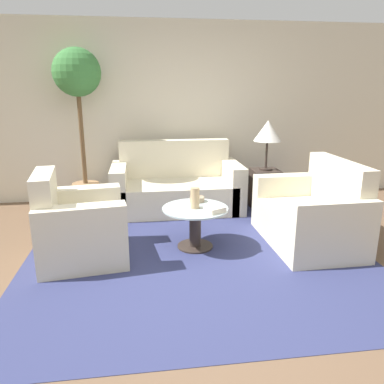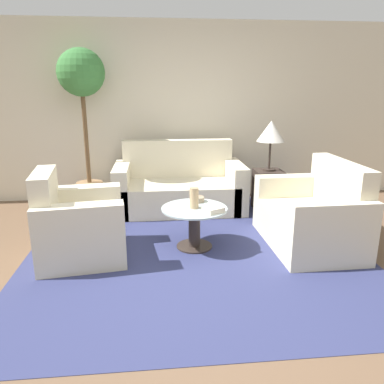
{
  "view_description": "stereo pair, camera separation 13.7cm",
  "coord_description": "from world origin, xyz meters",
  "px_view_note": "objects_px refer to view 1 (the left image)",
  "views": [
    {
      "loc": [
        -0.43,
        -3.0,
        1.68
      ],
      "look_at": [
        0.11,
        0.95,
        0.55
      ],
      "focal_mm": 35.0,
      "sensor_mm": 36.0,
      "label": 1
    },
    {
      "loc": [
        -0.29,
        -3.02,
        1.68
      ],
      "look_at": [
        0.11,
        0.95,
        0.55
      ],
      "focal_mm": 35.0,
      "sensor_mm": 36.0,
      "label": 2
    }
  ],
  "objects_px": {
    "sofa_main": "(176,188)",
    "loveseat": "(314,217)",
    "coffee_table": "(195,222)",
    "vase": "(195,198)",
    "table_lamp": "(268,132)",
    "armchair": "(76,230)",
    "bowl": "(197,199)",
    "book_stack": "(215,210)",
    "potted_plant": "(79,95)"
  },
  "relations": [
    {
      "from": "sofa_main",
      "to": "loveseat",
      "type": "bearing_deg",
      "value": -45.83
    },
    {
      "from": "sofa_main",
      "to": "loveseat",
      "type": "distance_m",
      "value": 1.98
    },
    {
      "from": "coffee_table",
      "to": "vase",
      "type": "xyz_separation_m",
      "value": [
        -0.0,
        -0.01,
        0.27
      ]
    },
    {
      "from": "coffee_table",
      "to": "table_lamp",
      "type": "bearing_deg",
      "value": 45.95
    },
    {
      "from": "armchair",
      "to": "bowl",
      "type": "distance_m",
      "value": 1.32
    },
    {
      "from": "loveseat",
      "to": "book_stack",
      "type": "height_order",
      "value": "loveseat"
    },
    {
      "from": "loveseat",
      "to": "table_lamp",
      "type": "xyz_separation_m",
      "value": [
        -0.14,
        1.25,
        0.79
      ]
    },
    {
      "from": "coffee_table",
      "to": "loveseat",
      "type": "bearing_deg",
      "value": -1.69
    },
    {
      "from": "sofa_main",
      "to": "vase",
      "type": "relative_size",
      "value": 7.98
    },
    {
      "from": "coffee_table",
      "to": "potted_plant",
      "type": "height_order",
      "value": "potted_plant"
    },
    {
      "from": "coffee_table",
      "to": "book_stack",
      "type": "bearing_deg",
      "value": -43.25
    },
    {
      "from": "table_lamp",
      "to": "bowl",
      "type": "height_order",
      "value": "table_lamp"
    },
    {
      "from": "vase",
      "to": "bowl",
      "type": "height_order",
      "value": "vase"
    },
    {
      "from": "table_lamp",
      "to": "book_stack",
      "type": "bearing_deg",
      "value": -125.83
    },
    {
      "from": "coffee_table",
      "to": "vase",
      "type": "relative_size",
      "value": 3.14
    },
    {
      "from": "vase",
      "to": "bowl",
      "type": "xyz_separation_m",
      "value": [
        0.06,
        0.23,
        -0.08
      ]
    },
    {
      "from": "potted_plant",
      "to": "book_stack",
      "type": "relative_size",
      "value": 9.3
    },
    {
      "from": "loveseat",
      "to": "table_lamp",
      "type": "bearing_deg",
      "value": -174.45
    },
    {
      "from": "armchair",
      "to": "book_stack",
      "type": "xyz_separation_m",
      "value": [
        1.39,
        -0.06,
        0.17
      ]
    },
    {
      "from": "potted_plant",
      "to": "book_stack",
      "type": "bearing_deg",
      "value": -49.39
    },
    {
      "from": "loveseat",
      "to": "coffee_table",
      "type": "relative_size",
      "value": 1.86
    },
    {
      "from": "armchair",
      "to": "vase",
      "type": "xyz_separation_m",
      "value": [
        1.21,
        0.09,
        0.26
      ]
    },
    {
      "from": "table_lamp",
      "to": "bowl",
      "type": "xyz_separation_m",
      "value": [
        -1.11,
        -0.99,
        -0.61
      ]
    },
    {
      "from": "table_lamp",
      "to": "potted_plant",
      "type": "relative_size",
      "value": 0.31
    },
    {
      "from": "vase",
      "to": "potted_plant",
      "type": "bearing_deg",
      "value": 129.61
    },
    {
      "from": "potted_plant",
      "to": "table_lamp",
      "type": "bearing_deg",
      "value": -9.05
    },
    {
      "from": "table_lamp",
      "to": "vase",
      "type": "xyz_separation_m",
      "value": [
        -1.17,
        -1.22,
        -0.53
      ]
    },
    {
      "from": "coffee_table",
      "to": "table_lamp",
      "type": "relative_size",
      "value": 1.03
    },
    {
      "from": "armchair",
      "to": "bowl",
      "type": "relative_size",
      "value": 6.01
    },
    {
      "from": "sofa_main",
      "to": "bowl",
      "type": "distance_m",
      "value": 1.19
    },
    {
      "from": "armchair",
      "to": "table_lamp",
      "type": "height_order",
      "value": "table_lamp"
    },
    {
      "from": "loveseat",
      "to": "bowl",
      "type": "height_order",
      "value": "loveseat"
    },
    {
      "from": "bowl",
      "to": "coffee_table",
      "type": "bearing_deg",
      "value": -103.57
    },
    {
      "from": "coffee_table",
      "to": "book_stack",
      "type": "relative_size",
      "value": 2.98
    },
    {
      "from": "table_lamp",
      "to": "bowl",
      "type": "relative_size",
      "value": 4.19
    },
    {
      "from": "table_lamp",
      "to": "loveseat",
      "type": "bearing_deg",
      "value": -83.38
    },
    {
      "from": "armchair",
      "to": "book_stack",
      "type": "bearing_deg",
      "value": -100.2
    },
    {
      "from": "table_lamp",
      "to": "coffee_table",
      "type": "bearing_deg",
      "value": -134.05
    },
    {
      "from": "loveseat",
      "to": "coffee_table",
      "type": "xyz_separation_m",
      "value": [
        -1.31,
        0.04,
        -0.01
      ]
    },
    {
      "from": "book_stack",
      "to": "potted_plant",
      "type": "bearing_deg",
      "value": 102.55
    },
    {
      "from": "armchair",
      "to": "loveseat",
      "type": "relative_size",
      "value": 0.75
    },
    {
      "from": "book_stack",
      "to": "armchair",
      "type": "bearing_deg",
      "value": 149.4
    },
    {
      "from": "loveseat",
      "to": "book_stack",
      "type": "xyz_separation_m",
      "value": [
        -1.14,
        -0.13,
        0.18
      ]
    },
    {
      "from": "armchair",
      "to": "vase",
      "type": "distance_m",
      "value": 1.24
    },
    {
      "from": "sofa_main",
      "to": "book_stack",
      "type": "bearing_deg",
      "value": -81.03
    },
    {
      "from": "armchair",
      "to": "loveseat",
      "type": "xyz_separation_m",
      "value": [
        2.53,
        0.07,
        -0.0
      ]
    },
    {
      "from": "bowl",
      "to": "book_stack",
      "type": "height_order",
      "value": "bowl"
    },
    {
      "from": "potted_plant",
      "to": "bowl",
      "type": "bearing_deg",
      "value": -44.91
    },
    {
      "from": "armchair",
      "to": "potted_plant",
      "type": "relative_size",
      "value": 0.45
    },
    {
      "from": "sofa_main",
      "to": "potted_plant",
      "type": "distance_m",
      "value": 1.82
    }
  ]
}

